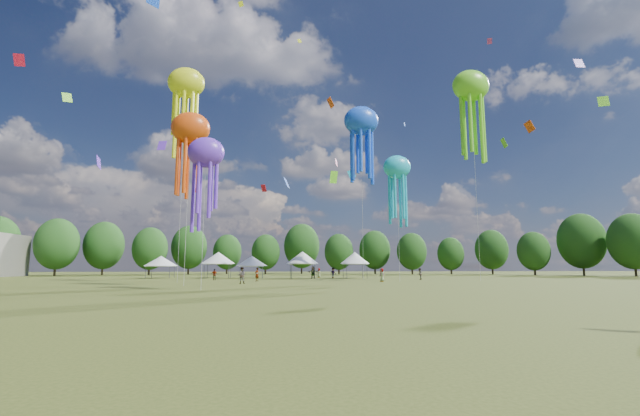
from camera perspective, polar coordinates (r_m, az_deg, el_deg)
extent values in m
plane|color=#384416|center=(15.19, 9.66, -14.87)|extent=(300.00, 300.00, 0.00)
imported|color=gray|center=(47.28, -10.56, -8.97)|extent=(0.94, 0.77, 1.81)
imported|color=gray|center=(73.68, -0.14, -8.76)|extent=(0.76, 0.91, 1.60)
imported|color=gray|center=(62.28, 13.33, -8.69)|extent=(0.87, 0.97, 1.63)
imported|color=gray|center=(71.53, 1.79, -8.74)|extent=(1.26, 1.06, 1.70)
imported|color=gray|center=(61.65, -14.10, -8.71)|extent=(0.98, 0.63, 1.55)
imported|color=gray|center=(67.16, -0.94, -8.71)|extent=(1.81, 0.69, 1.91)
imported|color=gray|center=(55.45, -8.52, -8.87)|extent=(0.73, 0.76, 1.75)
imported|color=gray|center=(54.70, 8.38, -8.94)|extent=(0.81, 0.95, 1.65)
cylinder|color=#47474C|center=(72.92, -22.53, -8.06)|extent=(0.08, 0.08, 1.89)
cylinder|color=#47474C|center=(76.47, -21.80, -8.06)|extent=(0.08, 0.08, 1.89)
cylinder|color=#47474C|center=(72.04, -19.68, -8.21)|extent=(0.08, 0.08, 1.89)
cylinder|color=#47474C|center=(75.64, -19.07, -8.20)|extent=(0.08, 0.08, 1.89)
cube|color=white|center=(74.24, -20.73, -7.37)|extent=(4.08, 4.08, 0.10)
cone|color=white|center=(74.25, -20.70, -6.70)|extent=(5.30, 5.30, 1.62)
cylinder|color=#47474C|center=(71.29, -15.39, -8.24)|extent=(0.08, 0.08, 2.26)
cylinder|color=#47474C|center=(75.15, -14.96, -8.23)|extent=(0.08, 0.08, 2.26)
cylinder|color=#47474C|center=(70.84, -12.23, -8.35)|extent=(0.08, 0.08, 2.26)
cylinder|color=#47474C|center=(74.73, -11.97, -8.33)|extent=(0.08, 0.08, 2.26)
cube|color=white|center=(72.98, -13.61, -7.36)|extent=(4.30, 4.30, 0.10)
cone|color=white|center=(72.99, -13.58, -6.56)|extent=(5.59, 5.59, 1.94)
cylinder|color=#47474C|center=(69.02, -10.76, -8.56)|extent=(0.08, 0.08, 1.89)
cylinder|color=#47474C|center=(72.53, -10.59, -8.53)|extent=(0.08, 0.08, 1.89)
cylinder|color=#47474C|center=(68.89, -7.81, -8.63)|extent=(0.08, 0.08, 1.89)
cylinder|color=#47474C|center=(72.41, -7.77, -8.59)|extent=(0.08, 0.08, 1.89)
cube|color=white|center=(70.68, -9.21, -7.77)|extent=(3.92, 3.92, 0.10)
cone|color=white|center=(70.69, -9.20, -7.07)|extent=(5.10, 5.10, 1.62)
cylinder|color=#47474C|center=(65.85, -3.86, -8.56)|extent=(0.08, 0.08, 2.25)
cylinder|color=#47474C|center=(69.44, -4.03, -8.53)|extent=(0.08, 0.08, 2.25)
cylinder|color=#47474C|center=(66.15, -0.71, -8.57)|extent=(0.08, 0.08, 2.25)
cylinder|color=#47474C|center=(69.73, -1.04, -8.54)|extent=(0.08, 0.08, 2.25)
cube|color=white|center=(67.77, -2.41, -7.56)|extent=(4.00, 4.00, 0.10)
cone|color=white|center=(67.78, -2.40, -6.70)|extent=(5.19, 5.19, 1.93)
cylinder|color=#47474C|center=(67.75, 3.65, -8.55)|extent=(0.08, 0.08, 2.24)
cylinder|color=#47474C|center=(70.97, 3.15, -8.53)|extent=(0.08, 0.08, 2.24)
cylinder|color=#47474C|center=(68.43, 6.38, -8.51)|extent=(0.08, 0.08, 2.24)
cylinder|color=#47474C|center=(71.63, 5.76, -8.49)|extent=(0.08, 0.08, 2.24)
cube|color=white|center=(69.67, 4.72, -7.56)|extent=(3.68, 3.68, 0.10)
cone|color=white|center=(69.68, 4.71, -6.73)|extent=(4.79, 4.79, 1.92)
ellipsoid|color=#EB4C0E|center=(45.71, -17.09, 10.27)|extent=(3.90, 2.73, 3.31)
cylinder|color=beige|center=(43.94, -17.51, 0.38)|extent=(0.03, 0.03, 15.87)
ellipsoid|color=blue|center=(64.25, 5.59, 11.64)|extent=(5.16, 3.61, 4.39)
cylinder|color=beige|center=(61.34, 5.74, 1.31)|extent=(0.03, 0.03, 23.34)
ellipsoid|color=#1AB7DE|center=(57.10, 10.36, 5.46)|extent=(3.67, 2.57, 3.12)
cylinder|color=beige|center=(55.86, 10.55, -2.03)|extent=(0.03, 0.03, 14.97)
ellipsoid|color=#F1FF1A|center=(58.03, -17.62, 15.82)|extent=(4.56, 3.20, 3.88)
cylinder|color=beige|center=(54.32, -18.17, 3.69)|extent=(0.03, 0.03, 24.88)
ellipsoid|color=#6D32E0|center=(37.05, -15.14, 7.25)|extent=(3.05, 2.14, 2.60)
cylinder|color=beige|center=(36.01, -15.46, -1.54)|extent=(0.03, 0.03, 11.39)
ellipsoid|color=#72E726|center=(65.90, 19.69, 15.29)|extent=(5.27, 3.69, 4.48)
cylinder|color=beige|center=(61.92, 20.28, 3.56)|extent=(0.03, 0.03, 27.34)
cube|color=#72E726|center=(78.73, 1.86, 4.19)|extent=(1.69, 1.62, 2.35)
cube|color=blue|center=(84.19, 11.35, 11.03)|extent=(0.49, 0.62, 0.86)
cube|color=#DF4175|center=(69.84, 2.22, 6.16)|extent=(0.53, 1.26, 1.47)
cube|color=#6D32E0|center=(57.22, 31.60, 16.32)|extent=(1.08, 0.63, 1.25)
cube|color=#F1FF1A|center=(81.91, -10.65, 25.46)|extent=(1.05, 0.22, 1.22)
cube|color=#72E726|center=(63.41, 33.95, 11.88)|extent=(1.36, 1.07, 1.48)
cube|color=#6D32E0|center=(79.69, -20.57, 7.92)|extent=(1.59, 1.02, 1.86)
cube|color=red|center=(50.86, -35.55, 15.96)|extent=(0.83, 1.06, 1.22)
cube|color=#EB4C0E|center=(73.38, 1.43, 14.04)|extent=(1.17, 1.41, 1.64)
cube|color=#72E726|center=(88.71, 23.60, 8.06)|extent=(0.84, 1.64, 1.87)
cube|color=#1AB7DE|center=(90.01, 4.29, 4.61)|extent=(1.84, 0.50, 2.11)
cube|color=#DF4175|center=(63.73, 21.94, 20.19)|extent=(0.64, 0.40, 0.79)
cube|color=#6D32E0|center=(79.72, -27.72, 5.47)|extent=(0.50, 2.11, 2.44)
cube|color=red|center=(60.32, -7.61, 2.67)|extent=(0.91, 1.00, 1.05)
cube|color=#EB4C0E|center=(56.13, 26.45, 9.83)|extent=(0.77, 1.14, 1.44)
cube|color=#F1FF1A|center=(83.59, -2.79, 21.63)|extent=(0.88, 0.27, 0.98)
cube|color=#72E726|center=(49.33, -31.00, 12.67)|extent=(1.02, 0.73, 1.13)
cube|color=blue|center=(64.49, -4.54, 3.41)|extent=(1.09, 1.54, 1.63)
cylinder|color=#38281C|center=(102.09, -32.19, -6.83)|extent=(0.44, 0.44, 3.36)
ellipsoid|color=#1F4818|center=(102.19, -31.99, -4.13)|extent=(8.40, 8.40, 10.51)
cylinder|color=#38281C|center=(106.37, -27.33, -7.14)|extent=(0.44, 0.44, 3.41)
ellipsoid|color=#1F4818|center=(106.47, -27.16, -4.51)|extent=(8.53, 8.53, 10.66)
cylinder|color=#38281C|center=(102.90, -22.11, -7.54)|extent=(0.44, 0.44, 3.07)
ellipsoid|color=#1F4818|center=(102.98, -21.98, -5.09)|extent=(7.66, 7.66, 9.58)
cylinder|color=#38281C|center=(109.49, -17.36, -7.65)|extent=(0.44, 0.44, 3.43)
ellipsoid|color=#1F4818|center=(109.59, -17.26, -5.08)|extent=(8.58, 8.58, 10.73)
cylinder|color=#38281C|center=(113.89, -12.49, -7.95)|extent=(0.44, 0.44, 2.95)
ellipsoid|color=#1F4818|center=(113.96, -12.43, -5.82)|extent=(7.37, 7.37, 9.21)
cylinder|color=#38281C|center=(109.51, -7.38, -8.09)|extent=(0.44, 0.44, 2.89)
ellipsoid|color=#1F4818|center=(109.57, -7.34, -5.91)|extent=(7.23, 7.23, 9.04)
cylinder|color=#38281C|center=(114.31, -2.50, -7.90)|extent=(0.44, 0.44, 3.84)
ellipsoid|color=#1F4818|center=(114.45, -2.48, -5.14)|extent=(9.60, 9.60, 11.99)
cylinder|color=#38281C|center=(104.36, 2.57, -8.17)|extent=(0.44, 0.44, 2.84)
ellipsoid|color=#1F4818|center=(104.43, 2.56, -5.93)|extent=(7.11, 7.11, 8.89)
cylinder|color=#38281C|center=(108.94, 7.45, -8.02)|extent=(0.44, 0.44, 3.16)
ellipsoid|color=#1F4818|center=(109.02, 7.41, -5.63)|extent=(7.91, 7.91, 9.88)
cylinder|color=#38281C|center=(105.69, 12.36, -7.98)|extent=(0.44, 0.44, 2.88)
ellipsoid|color=#1F4818|center=(105.76, 12.29, -5.74)|extent=(7.21, 7.21, 9.01)
cylinder|color=#38281C|center=(111.53, 17.32, -7.86)|extent=(0.44, 0.44, 2.63)
ellipsoid|color=#1F4818|center=(111.58, 17.24, -5.92)|extent=(6.57, 6.57, 8.22)
cylinder|color=#38281C|center=(112.44, 22.28, -7.50)|extent=(0.44, 0.44, 3.13)
ellipsoid|color=#1F4818|center=(112.51, 22.16, -5.22)|extent=(7.81, 7.81, 9.77)
cylinder|color=#38281C|center=(103.90, 27.03, -7.36)|extent=(0.44, 0.44, 2.72)
ellipsoid|color=#1F4818|center=(103.96, 26.90, -5.21)|extent=(6.80, 6.80, 8.50)
cylinder|color=#38281C|center=(107.11, 32.05, -6.72)|extent=(0.44, 0.44, 3.81)
ellipsoid|color=#1F4818|center=(107.25, 31.83, -3.80)|extent=(9.52, 9.52, 11.90)
cylinder|color=#38281C|center=(102.63, 36.84, -6.43)|extent=(0.44, 0.44, 3.51)
ellipsoid|color=#1F4818|center=(102.75, 36.61, -3.62)|extent=(8.78, 8.78, 10.97)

